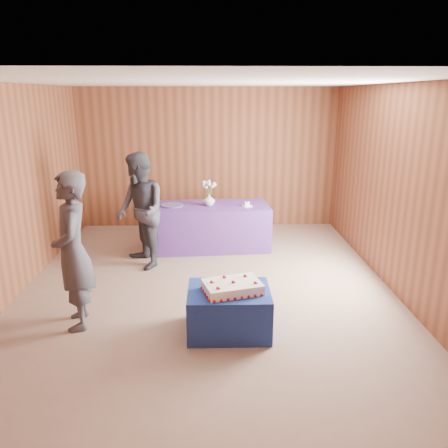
{
  "coord_description": "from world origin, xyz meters",
  "views": [
    {
      "loc": [
        0.08,
        -5.52,
        2.55
      ],
      "look_at": [
        0.24,
        0.1,
        0.88
      ],
      "focal_mm": 35.0,
      "sensor_mm": 36.0,
      "label": 1
    }
  ],
  "objects_px": {
    "sheet_cake": "(232,287)",
    "vase": "(209,200)",
    "serving_table": "(210,226)",
    "guest_right": "(140,211)",
    "guest_left": "(73,252)",
    "cake_table": "(229,311)"
  },
  "relations": [
    {
      "from": "vase",
      "to": "guest_left",
      "type": "xyz_separation_m",
      "value": [
        -1.49,
        -2.61,
        0.04
      ]
    },
    {
      "from": "cake_table",
      "to": "serving_table",
      "type": "height_order",
      "value": "serving_table"
    },
    {
      "from": "sheet_cake",
      "to": "vase",
      "type": "xyz_separation_m",
      "value": [
        -0.26,
        2.84,
        0.29
      ]
    },
    {
      "from": "cake_table",
      "to": "guest_right",
      "type": "height_order",
      "value": "guest_right"
    },
    {
      "from": "serving_table",
      "to": "vase",
      "type": "relative_size",
      "value": 10.18
    },
    {
      "from": "cake_table",
      "to": "vase",
      "type": "distance_m",
      "value": 2.88
    },
    {
      "from": "sheet_cake",
      "to": "guest_left",
      "type": "height_order",
      "value": "guest_left"
    },
    {
      "from": "sheet_cake",
      "to": "guest_right",
      "type": "distance_m",
      "value": 2.42
    },
    {
      "from": "guest_right",
      "to": "guest_left",
      "type": "bearing_deg",
      "value": -42.63
    },
    {
      "from": "cake_table",
      "to": "sheet_cake",
      "type": "relative_size",
      "value": 1.25
    },
    {
      "from": "cake_table",
      "to": "serving_table",
      "type": "bearing_deg",
      "value": 94.7
    },
    {
      "from": "sheet_cake",
      "to": "serving_table",
      "type": "bearing_deg",
      "value": 79.21
    },
    {
      "from": "vase",
      "to": "guest_right",
      "type": "distance_m",
      "value": 1.32
    },
    {
      "from": "cake_table",
      "to": "sheet_cake",
      "type": "height_order",
      "value": "sheet_cake"
    },
    {
      "from": "sheet_cake",
      "to": "vase",
      "type": "relative_size",
      "value": 3.65
    },
    {
      "from": "cake_table",
      "to": "guest_right",
      "type": "distance_m",
      "value": 2.43
    },
    {
      "from": "sheet_cake",
      "to": "guest_right",
      "type": "height_order",
      "value": "guest_right"
    },
    {
      "from": "guest_left",
      "to": "cake_table",
      "type": "bearing_deg",
      "value": 67.84
    },
    {
      "from": "cake_table",
      "to": "vase",
      "type": "bearing_deg",
      "value": 94.85
    },
    {
      "from": "sheet_cake",
      "to": "guest_left",
      "type": "distance_m",
      "value": 1.8
    },
    {
      "from": "cake_table",
      "to": "guest_left",
      "type": "xyz_separation_m",
      "value": [
        -1.71,
        0.2,
        0.64
      ]
    },
    {
      "from": "serving_table",
      "to": "sheet_cake",
      "type": "bearing_deg",
      "value": -88.58
    }
  ]
}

